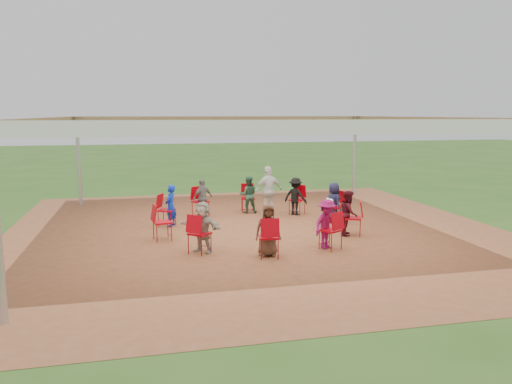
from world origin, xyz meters
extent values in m
plane|color=#2A4E18|center=(0.00, 0.00, 0.00)|extent=(80.00, 80.00, 0.00)
plane|color=brown|center=(0.00, 0.00, 0.01)|extent=(13.00, 13.00, 0.00)
cylinder|color=#B2B2B7|center=(-5.00, 5.00, 1.50)|extent=(0.12, 0.12, 3.00)
cylinder|color=#B2B2B7|center=(5.00, 5.00, 1.50)|extent=(0.12, 0.12, 3.00)
plane|color=white|center=(0.00, 0.00, 3.00)|extent=(10.30, 10.30, 0.00)
cube|color=white|center=(0.00, -5.15, 2.88)|extent=(10.30, 0.03, 0.24)
cube|color=white|center=(0.00, 5.15, 2.88)|extent=(10.30, 0.03, 0.24)
cube|color=white|center=(-5.15, 0.00, 2.88)|extent=(0.03, 10.30, 0.24)
cube|color=white|center=(5.15, 0.00, 2.88)|extent=(0.03, 10.30, 0.24)
imported|color=#1A1A3A|center=(2.37, 0.46, 0.58)|extent=(0.42, 0.61, 1.15)
imported|color=black|center=(1.65, 1.77, 0.58)|extent=(0.80, 0.78, 1.15)
imported|color=#2B543E|center=(0.29, 2.40, 0.58)|extent=(0.60, 0.39, 1.15)
imported|color=slate|center=(-1.17, 2.11, 0.58)|extent=(0.76, 0.63, 1.15)
imported|color=#0C2AAF|center=(-2.19, 1.02, 0.58)|extent=(0.43, 0.50, 1.15)
imported|color=#A6A092|center=(-1.65, -1.77, 0.58)|extent=(1.06, 1.02, 1.15)
imported|color=#4F3323|center=(-0.29, -2.40, 0.58)|extent=(0.60, 0.38, 1.15)
imported|color=#891152|center=(1.17, -2.11, 0.58)|extent=(0.83, 0.69, 1.15)
imported|color=#400E16|center=(2.19, -1.02, 0.58)|extent=(0.53, 0.64, 1.15)
imported|color=silver|center=(0.81, 1.87, 0.77)|extent=(0.97, 0.63, 1.52)
torus|color=black|center=(0.38, -0.11, 0.02)|extent=(0.40, 0.40, 0.03)
torus|color=black|center=(0.42, -0.15, 0.02)|extent=(0.32, 0.32, 0.03)
cube|color=#B7B7BC|center=(2.16, 0.42, 0.50)|extent=(0.29, 0.37, 0.02)
cube|color=#B7B7BC|center=(2.27, 0.44, 0.61)|extent=(0.14, 0.34, 0.22)
cube|color=#CCE0FF|center=(2.26, 0.44, 0.61)|extent=(0.11, 0.30, 0.18)
camera|label=1|loc=(-2.93, -12.68, 3.09)|focal=35.00mm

